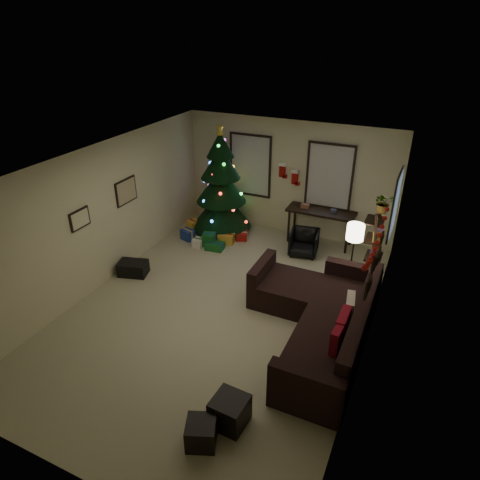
% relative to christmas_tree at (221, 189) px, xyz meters
% --- Properties ---
extents(floor, '(7.00, 7.00, 0.00)m').
position_rel_christmas_tree_xyz_m(floor, '(1.43, -2.85, -1.10)').
color(floor, tan).
rests_on(floor, ground).
extents(ceiling, '(7.00, 7.00, 0.00)m').
position_rel_christmas_tree_xyz_m(ceiling, '(1.43, -2.85, 1.60)').
color(ceiling, white).
rests_on(ceiling, floor).
extents(wall_back, '(5.00, 0.00, 5.00)m').
position_rel_christmas_tree_xyz_m(wall_back, '(1.43, 0.65, 0.25)').
color(wall_back, beige).
rests_on(wall_back, floor).
extents(wall_front, '(5.00, 0.00, 5.00)m').
position_rel_christmas_tree_xyz_m(wall_front, '(1.43, -6.35, 0.25)').
color(wall_front, beige).
rests_on(wall_front, floor).
extents(wall_left, '(0.00, 7.00, 7.00)m').
position_rel_christmas_tree_xyz_m(wall_left, '(-1.07, -2.85, 0.25)').
color(wall_left, beige).
rests_on(wall_left, floor).
extents(wall_right, '(0.00, 7.00, 7.00)m').
position_rel_christmas_tree_xyz_m(wall_right, '(3.93, -2.85, 0.25)').
color(wall_right, beige).
rests_on(wall_right, floor).
extents(window_back_left, '(1.05, 0.06, 1.50)m').
position_rel_christmas_tree_xyz_m(window_back_left, '(0.48, 0.62, 0.45)').
color(window_back_left, '#728CB2').
rests_on(window_back_left, wall_back).
extents(window_back_right, '(1.05, 0.06, 1.50)m').
position_rel_christmas_tree_xyz_m(window_back_right, '(2.38, 0.62, 0.45)').
color(window_back_right, '#728CB2').
rests_on(window_back_right, wall_back).
extents(window_right_wall, '(0.06, 0.90, 1.30)m').
position_rel_christmas_tree_xyz_m(window_right_wall, '(3.90, -0.30, 0.40)').
color(window_right_wall, '#728CB2').
rests_on(window_right_wall, wall_right).
extents(christmas_tree, '(1.43, 1.43, 2.65)m').
position_rel_christmas_tree_xyz_m(christmas_tree, '(0.00, 0.00, 0.00)').
color(christmas_tree, black).
rests_on(christmas_tree, floor).
extents(presents, '(1.50, 1.10, 0.30)m').
position_rel_christmas_tree_xyz_m(presents, '(0.04, -0.56, -0.98)').
color(presents, gold).
rests_on(presents, floor).
extents(sofa, '(2.14, 3.08, 0.93)m').
position_rel_christmas_tree_xyz_m(sofa, '(3.23, -2.77, -0.79)').
color(sofa, black).
rests_on(sofa, floor).
extents(pillow_red_a, '(0.15, 0.44, 0.43)m').
position_rel_christmas_tree_xyz_m(pillow_red_a, '(3.64, -3.51, -0.46)').
color(pillow_red_a, maroon).
rests_on(pillow_red_a, sofa).
extents(pillow_red_b, '(0.13, 0.48, 0.48)m').
position_rel_christmas_tree_xyz_m(pillow_red_b, '(3.64, -3.23, -0.46)').
color(pillow_red_b, maroon).
rests_on(pillow_red_b, sofa).
extents(pillow_cream, '(0.19, 0.44, 0.42)m').
position_rel_christmas_tree_xyz_m(pillow_cream, '(3.64, -2.73, -0.47)').
color(pillow_cream, beige).
rests_on(pillow_cream, sofa).
extents(ottoman_near, '(0.46, 0.46, 0.41)m').
position_rel_christmas_tree_xyz_m(ottoman_near, '(2.63, -4.95, -0.89)').
color(ottoman_near, black).
rests_on(ottoman_near, floor).
extents(ottoman_far, '(0.47, 0.47, 0.34)m').
position_rel_christmas_tree_xyz_m(ottoman_far, '(2.44, -5.36, -0.93)').
color(ottoman_far, black).
rests_on(ottoman_far, floor).
extents(desk, '(1.52, 0.54, 0.82)m').
position_rel_christmas_tree_xyz_m(desk, '(2.33, 0.37, -0.37)').
color(desk, black).
rests_on(desk, floor).
extents(desk_chair, '(0.63, 0.60, 0.57)m').
position_rel_christmas_tree_xyz_m(desk_chair, '(2.16, -0.28, -0.81)').
color(desk_chair, black).
rests_on(desk_chair, floor).
extents(bookshelf, '(0.30, 0.49, 1.64)m').
position_rel_christmas_tree_xyz_m(bookshelf, '(3.73, -1.00, -0.30)').
color(bookshelf, black).
rests_on(bookshelf, floor).
extents(potted_plant, '(0.57, 0.55, 0.49)m').
position_rel_christmas_tree_xyz_m(potted_plant, '(3.73, -0.94, 0.71)').
color(potted_plant, '#4C4C4C').
rests_on(potted_plant, bookshelf).
extents(floor_lamp, '(0.31, 0.31, 1.46)m').
position_rel_christmas_tree_xyz_m(floor_lamp, '(3.38, -1.41, 0.12)').
color(floor_lamp, black).
rests_on(floor_lamp, floor).
extents(art_map, '(0.04, 0.60, 0.50)m').
position_rel_christmas_tree_xyz_m(art_map, '(-1.05, -2.08, 0.50)').
color(art_map, black).
rests_on(art_map, wall_left).
extents(art_abstract, '(0.04, 0.45, 0.35)m').
position_rel_christmas_tree_xyz_m(art_abstract, '(-1.05, -3.37, 0.43)').
color(art_abstract, black).
rests_on(art_abstract, wall_left).
extents(gallery, '(0.03, 1.25, 0.54)m').
position_rel_christmas_tree_xyz_m(gallery, '(3.91, -2.93, 0.47)').
color(gallery, black).
rests_on(gallery, wall_right).
extents(garland, '(0.08, 1.90, 0.30)m').
position_rel_christmas_tree_xyz_m(garland, '(3.88, -2.91, 0.86)').
color(garland, '#A5140C').
rests_on(garland, wall_right).
extents(stocking_left, '(0.20, 0.05, 0.36)m').
position_rel_christmas_tree_xyz_m(stocking_left, '(1.29, 0.61, 0.45)').
color(stocking_left, '#990F0C').
rests_on(stocking_left, wall_back).
extents(stocking_right, '(0.20, 0.05, 0.36)m').
position_rel_christmas_tree_xyz_m(stocking_right, '(1.62, 0.55, 0.35)').
color(stocking_right, '#990F0C').
rests_on(stocking_right, wall_back).
extents(storage_bin, '(0.65, 0.52, 0.28)m').
position_rel_christmas_tree_xyz_m(storage_bin, '(-0.73, -2.54, -0.96)').
color(storage_bin, black).
rests_on(storage_bin, floor).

